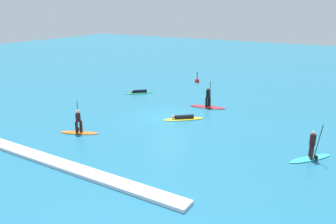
{
  "coord_description": "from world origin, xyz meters",
  "views": [
    {
      "loc": [
        13.1,
        -21.36,
        8.34
      ],
      "look_at": [
        0.0,
        0.0,
        0.5
      ],
      "focal_mm": 36.59,
      "sensor_mm": 36.0,
      "label": 1
    }
  ],
  "objects_px": {
    "marker_buoy": "(197,81)",
    "surfer_on_yellow_board": "(183,118)",
    "surfer_on_red_board": "(208,103)",
    "surfer_on_orange_board": "(79,126)",
    "surfer_on_teal_board": "(311,151)",
    "surfer_on_green_board": "(139,92)"
  },
  "relations": [
    {
      "from": "marker_buoy",
      "to": "surfer_on_yellow_board",
      "type": "bearing_deg",
      "value": -67.63
    },
    {
      "from": "surfer_on_yellow_board",
      "to": "marker_buoy",
      "type": "distance_m",
      "value": 13.46
    },
    {
      "from": "surfer_on_red_board",
      "to": "surfer_on_orange_board",
      "type": "relative_size",
      "value": 1.17
    },
    {
      "from": "surfer_on_yellow_board",
      "to": "surfer_on_red_board",
      "type": "xyz_separation_m",
      "value": [
        0.21,
        3.92,
        0.28
      ]
    },
    {
      "from": "surfer_on_yellow_board",
      "to": "surfer_on_red_board",
      "type": "distance_m",
      "value": 3.93
    },
    {
      "from": "surfer_on_yellow_board",
      "to": "surfer_on_teal_board",
      "type": "bearing_deg",
      "value": 124.86
    },
    {
      "from": "marker_buoy",
      "to": "surfer_on_teal_board",
      "type": "bearing_deg",
      "value": -45.22
    },
    {
      "from": "surfer_on_yellow_board",
      "to": "marker_buoy",
      "type": "height_order",
      "value": "marker_buoy"
    },
    {
      "from": "surfer_on_red_board",
      "to": "surfer_on_yellow_board",
      "type": "bearing_deg",
      "value": -105.3
    },
    {
      "from": "surfer_on_yellow_board",
      "to": "surfer_on_orange_board",
      "type": "xyz_separation_m",
      "value": [
        -4.64,
        -6.24,
        0.37
      ]
    },
    {
      "from": "surfer_on_yellow_board",
      "to": "surfer_on_red_board",
      "type": "height_order",
      "value": "surfer_on_red_board"
    },
    {
      "from": "surfer_on_red_board",
      "to": "marker_buoy",
      "type": "xyz_separation_m",
      "value": [
        -5.33,
        8.53,
        -0.23
      ]
    },
    {
      "from": "surfer_on_green_board",
      "to": "marker_buoy",
      "type": "relative_size",
      "value": 1.82
    },
    {
      "from": "surfer_on_teal_board",
      "to": "marker_buoy",
      "type": "bearing_deg",
      "value": 80.99
    },
    {
      "from": "surfer_on_red_board",
      "to": "marker_buoy",
      "type": "relative_size",
      "value": 2.36
    },
    {
      "from": "surfer_on_green_board",
      "to": "surfer_on_teal_board",
      "type": "height_order",
      "value": "surfer_on_teal_board"
    },
    {
      "from": "surfer_on_red_board",
      "to": "surfer_on_teal_board",
      "type": "relative_size",
      "value": 1.15
    },
    {
      "from": "surfer_on_red_board",
      "to": "surfer_on_orange_board",
      "type": "xyz_separation_m",
      "value": [
        -4.85,
        -10.16,
        0.09
      ]
    },
    {
      "from": "surfer_on_green_board",
      "to": "marker_buoy",
      "type": "distance_m",
      "value": 8.05
    },
    {
      "from": "marker_buoy",
      "to": "surfer_on_green_board",
      "type": "bearing_deg",
      "value": -108.6
    },
    {
      "from": "surfer_on_yellow_board",
      "to": "surfer_on_red_board",
      "type": "relative_size",
      "value": 0.9
    },
    {
      "from": "surfer_on_orange_board",
      "to": "surfer_on_teal_board",
      "type": "bearing_deg",
      "value": 170.87
    }
  ]
}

